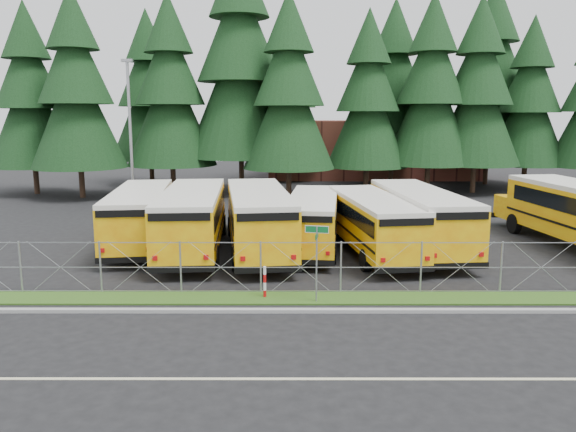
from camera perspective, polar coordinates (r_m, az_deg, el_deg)
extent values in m
plane|color=black|center=(22.49, 7.67, -6.97)|extent=(120.00, 120.00, 0.00)
cube|color=gray|center=(19.57, 8.87, -9.48)|extent=(50.00, 0.25, 0.12)
cube|color=#214012|center=(20.88, 8.29, -8.27)|extent=(50.00, 1.40, 0.06)
cube|color=beige|center=(15.14, 11.77, -15.90)|extent=(50.00, 0.12, 0.01)
cube|color=brown|center=(62.05, 8.43, 6.79)|extent=(22.00, 10.00, 6.00)
cylinder|color=#989BA0|center=(19.91, 2.92, -4.98)|extent=(0.06, 0.06, 2.80)
cube|color=#0D6029|center=(19.61, 2.95, -1.37)|extent=(0.79, 0.20, 0.22)
cube|color=white|center=(19.61, 2.95, -1.37)|extent=(0.82, 0.20, 0.26)
cube|color=#0D6029|center=(19.66, 2.95, -2.05)|extent=(0.14, 0.54, 0.18)
cylinder|color=#B20C0C|center=(20.61, -2.38, -6.75)|extent=(0.11, 0.11, 1.20)
cylinder|color=#989BA0|center=(38.54, -15.68, 7.46)|extent=(0.20, 0.20, 10.00)
cube|color=#989BA0|center=(38.65, -16.05, 14.95)|extent=(0.70, 0.35, 0.18)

